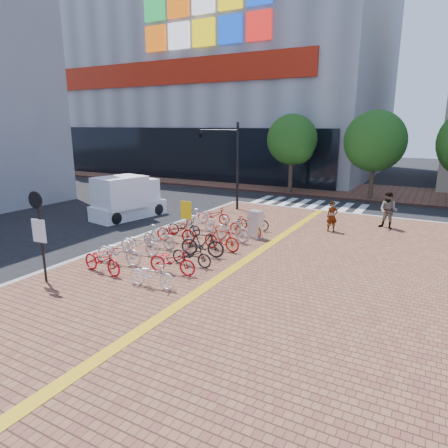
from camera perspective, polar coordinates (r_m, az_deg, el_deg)
The scene contains 31 objects.
ground at distance 15.64m, azimuth -5.56°, elevation -5.89°, with size 120.00×120.00×0.00m, color black.
sidewalk at distance 10.33m, azimuth -7.47°, elevation -16.59°, with size 14.00×34.00×0.15m, color brown.
tactile_strip at distance 10.85m, azimuth -11.90°, elevation -14.71°, with size 0.40×34.00×0.01m, color gold.
kerb_north at distance 25.24m, azimuth 15.87°, elevation 1.53°, with size 14.00×0.25×0.15m, color gray.
far_sidewalk at distance 34.54m, azimuth 14.48°, elevation 4.89°, with size 70.00×8.00×0.15m, color brown.
department_store at distance 51.07m, azimuth -0.18°, elevation 23.83°, with size 36.00×24.27×28.00m.
crosswalk at distance 27.77m, azimuth 11.79°, elevation 2.74°, with size 7.50×4.00×0.01m.
street_trees at distance 29.76m, azimuth 22.75°, elevation 10.65°, with size 16.20×4.60×6.35m.
bike_0 at distance 14.87m, azimuth -17.02°, elevation -4.95°, with size 0.64×1.85×0.97m, color red.
bike_1 at distance 15.60m, azimuth -14.79°, elevation -3.80°, with size 0.68×1.94×1.02m, color silver.
bike_2 at distance 16.60m, azimuth -12.00°, elevation -2.64°, with size 0.64×1.85×0.97m, color silver.
bike_3 at distance 17.22m, azimuth -9.29°, elevation -1.83°, with size 0.48×1.70×1.02m, color #AFAFB3.
bike_4 at distance 18.04m, azimuth -6.90°, elevation -1.05°, with size 0.66×1.90×1.00m, color #A20B0F.
bike_5 at distance 19.04m, azimuth -5.72°, elevation -0.39°, with size 0.58×1.68×0.88m, color black.
bike_6 at distance 20.01m, azimuth -3.33°, elevation 0.63°, with size 0.50×1.77×1.06m, color white.
bike_7 at distance 21.16m, azimuth -1.50°, elevation 1.24°, with size 0.63×1.81×0.95m, color red.
bike_8 at distance 13.23m, azimuth -10.26°, elevation -7.11°, with size 0.59×1.70×0.89m, color white.
bike_9 at distance 14.29m, azimuth -7.39°, elevation -5.23°, with size 0.63×1.82×0.96m, color #B40C18.
bike_10 at distance 15.00m, azimuth -4.65°, elevation -4.37°, with size 0.58×1.68×0.88m, color black.
bike_11 at distance 15.97m, azimuth -3.11°, elevation -2.77°, with size 0.52×1.83×1.10m, color black.
bike_12 at distance 16.72m, azimuth -0.37°, elevation -2.09°, with size 0.49×1.72×1.03m, color red.
bike_13 at distance 18.01m, azimuth 1.08°, elevation -0.76°, with size 0.53×1.87×1.13m, color #B4B4B9.
bike_14 at distance 18.72m, azimuth 3.07°, elevation -0.37°, with size 0.48×1.69×1.02m, color red.
bike_15 at distance 20.00m, azimuth 4.09°, elevation 0.38°, with size 0.60×1.71×0.90m, color black.
pedestrian_a at distance 20.35m, azimuth 15.18°, elevation 1.05°, with size 0.55×0.36×1.52m, color gray.
pedestrian_b at distance 21.83m, azimuth 22.42°, elevation 1.80°, with size 0.91×0.71×1.87m, color #454857.
utility_box at distance 18.62m, azimuth 4.50°, elevation -0.05°, with size 0.59×0.43×1.29m, color silver.
yellow_sign at distance 17.84m, azimuth -5.38°, elevation 1.45°, with size 0.51×0.15×1.87m.
notice_sign at distance 14.32m, azimuth -24.91°, elevation -0.24°, with size 0.57×0.15×3.10m.
traffic_light_pole at distance 25.10m, azimuth -0.58°, elevation 10.61°, with size 2.85×1.10×5.30m.
box_truck at distance 23.85m, azimuth -13.68°, elevation 3.64°, with size 2.60×4.55×2.48m.
Camera 1 is at (8.37, -12.10, 5.32)m, focal length 32.00 mm.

